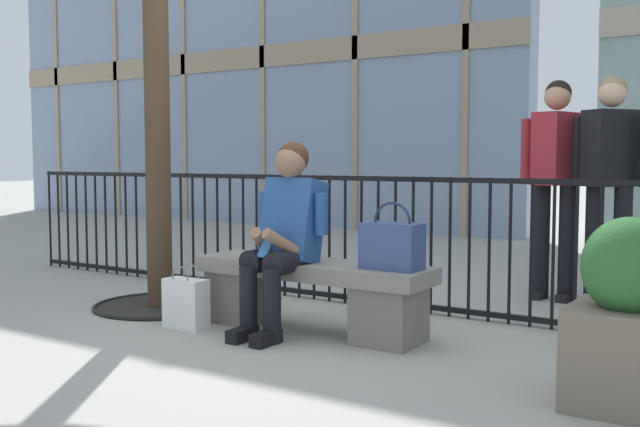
% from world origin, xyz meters
% --- Properties ---
extents(ground_plane, '(60.00, 60.00, 0.00)m').
position_xyz_m(ground_plane, '(0.00, 0.00, 0.00)').
color(ground_plane, '#9E9B93').
extents(stone_bench, '(1.60, 0.44, 0.45)m').
position_xyz_m(stone_bench, '(0.00, 0.00, 0.27)').
color(stone_bench, gray).
rests_on(stone_bench, ground).
extents(seated_person_with_phone, '(0.52, 0.66, 1.21)m').
position_xyz_m(seated_person_with_phone, '(-0.12, -0.13, 0.65)').
color(seated_person_with_phone, black).
rests_on(seated_person_with_phone, ground).
extents(handbag_on_bench, '(0.35, 0.20, 0.40)m').
position_xyz_m(handbag_on_bench, '(0.58, -0.01, 0.59)').
color(handbag_on_bench, '#33477F').
rests_on(handbag_on_bench, stone_bench).
extents(shopping_bag, '(0.30, 0.14, 0.41)m').
position_xyz_m(shopping_bag, '(-0.73, -0.38, 0.17)').
color(shopping_bag, white).
rests_on(shopping_bag, ground).
extents(bystander_at_railing, '(0.55, 0.44, 1.71)m').
position_xyz_m(bystander_at_railing, '(1.42, 1.85, 1.00)').
color(bystander_at_railing, black).
rests_on(bystander_at_railing, ground).
extents(bystander_further_back, '(0.55, 0.42, 1.71)m').
position_xyz_m(bystander_further_back, '(1.00, 1.93, 1.00)').
color(bystander_further_back, black).
rests_on(bystander_further_back, ground).
extents(plaza_railing, '(7.69, 0.04, 0.98)m').
position_xyz_m(plaza_railing, '(-0.00, 0.88, 0.49)').
color(plaza_railing, black).
rests_on(plaza_railing, ground).
extents(planter, '(0.48, 0.48, 0.85)m').
position_xyz_m(planter, '(1.96, -0.43, 0.39)').
color(planter, '#726656').
rests_on(planter, ground).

